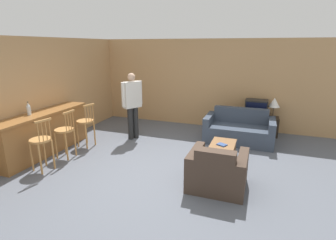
{
  "coord_description": "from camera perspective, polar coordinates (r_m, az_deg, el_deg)",
  "views": [
    {
      "loc": [
        1.75,
        -4.31,
        2.41
      ],
      "look_at": [
        -0.11,
        0.83,
        0.85
      ],
      "focal_mm": 28.0,
      "sensor_mm": 36.0,
      "label": 1
    }
  ],
  "objects": [
    {
      "name": "book_on_table",
      "position": [
        5.64,
        11.65,
        -5.28
      ],
      "size": [
        0.24,
        0.22,
        0.02
      ],
      "color": "navy",
      "rests_on": "coffee_table"
    },
    {
      "name": "bar_counter",
      "position": [
        6.6,
        -25.38,
        -2.57
      ],
      "size": [
        0.55,
        2.42,
        0.97
      ],
      "color": "brown",
      "rests_on": "ground_plane"
    },
    {
      "name": "bottle",
      "position": [
        6.34,
        -28.07,
        2.14
      ],
      "size": [
        0.08,
        0.08,
        0.29
      ],
      "color": "silver",
      "rests_on": "bar_counter"
    },
    {
      "name": "person_by_window",
      "position": [
        6.86,
        -7.78,
        3.79
      ],
      "size": [
        0.4,
        0.53,
        1.74
      ],
      "color": "black",
      "rests_on": "ground_plane"
    },
    {
      "name": "tv",
      "position": [
        7.63,
        18.64,
        2.46
      ],
      "size": [
        0.59,
        0.43,
        0.47
      ],
      "color": "black",
      "rests_on": "tv_unit"
    },
    {
      "name": "couch_far",
      "position": [
        7.0,
        15.18,
        -2.19
      ],
      "size": [
        1.71,
        0.92,
        0.83
      ],
      "color": "#384251",
      "rests_on": "ground_plane"
    },
    {
      "name": "bar_chair_near",
      "position": [
        5.7,
        -25.87,
        -4.6
      ],
      "size": [
        0.48,
        0.48,
        1.07
      ],
      "color": "#B77F42",
      "rests_on": "ground_plane"
    },
    {
      "name": "wall_left",
      "position": [
        7.49,
        -21.52,
        6.32
      ],
      "size": [
        0.08,
        8.47,
        2.6
      ],
      "color": "tan",
      "rests_on": "ground_plane"
    },
    {
      "name": "ground_plane",
      "position": [
        5.24,
        -1.97,
        -11.48
      ],
      "size": [
        24.0,
        24.0,
        0.0
      ],
      "primitive_type": "plane",
      "color": "#565B66"
    },
    {
      "name": "wall_back",
      "position": [
        8.05,
        7.26,
        7.9
      ],
      "size": [
        9.4,
        0.08,
        2.6
      ],
      "color": "tan",
      "rests_on": "ground_plane"
    },
    {
      "name": "bar_chair_far",
      "position": [
        6.68,
        -17.47,
        -0.84
      ],
      "size": [
        0.46,
        0.46,
        1.07
      ],
      "color": "#B77F42",
      "rests_on": "ground_plane"
    },
    {
      "name": "armchair_near",
      "position": [
        4.7,
        10.66,
        -11.01
      ],
      "size": [
        0.97,
        0.88,
        0.81
      ],
      "color": "#423328",
      "rests_on": "ground_plane"
    },
    {
      "name": "table_lamp",
      "position": [
        7.6,
        22.14,
        3.46
      ],
      "size": [
        0.3,
        0.3,
        0.55
      ],
      "color": "brown",
      "rests_on": "tv_unit"
    },
    {
      "name": "coffee_table",
      "position": [
        5.71,
        11.76,
        -5.84
      ],
      "size": [
        0.51,
        0.87,
        0.39
      ],
      "color": "brown",
      "rests_on": "ground_plane"
    },
    {
      "name": "bar_chair_mid",
      "position": [
        6.15,
        -21.51,
        -2.66
      ],
      "size": [
        0.41,
        0.41,
        1.07
      ],
      "color": "#B77F42",
      "rests_on": "ground_plane"
    },
    {
      "name": "tv_unit",
      "position": [
        7.75,
        18.33,
        -1.03
      ],
      "size": [
        1.23,
        0.46,
        0.51
      ],
      "color": "#2D2319",
      "rests_on": "ground_plane"
    }
  ]
}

